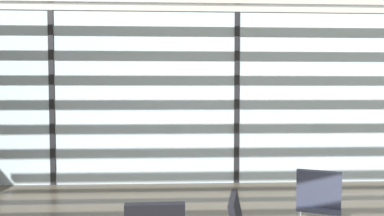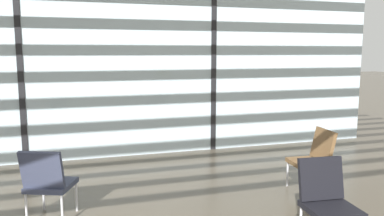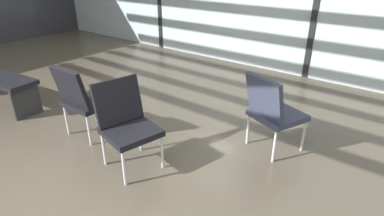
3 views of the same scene
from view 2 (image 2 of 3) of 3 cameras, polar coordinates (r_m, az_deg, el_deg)
name	(u,v)px [view 2 (image 2 of 3)]	position (r m, az deg, el deg)	size (l,w,h in m)	color
glass_curtain_wall	(21,70)	(7.28, -23.86, 5.13)	(14.00, 0.08, 3.29)	silver
window_mullion_1	(21,70)	(7.28, -23.86, 5.13)	(0.10, 0.12, 3.29)	black
window_mullion_2	(213,68)	(7.71, 3.07, 5.96)	(0.10, 0.12, 3.29)	black
parked_airplane	(47,53)	(13.18, -20.47, 7.61)	(13.54, 3.84, 3.84)	#B2BCD6
lounge_chair_1	(327,197)	(4.25, 19.17, -12.26)	(0.52, 0.56, 0.87)	black
lounge_chair_3	(314,156)	(5.79, 17.54, -6.72)	(0.57, 0.53, 0.87)	brown
lounge_chair_4	(48,180)	(4.82, -20.44, -9.85)	(0.64, 0.67, 0.87)	#33384C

